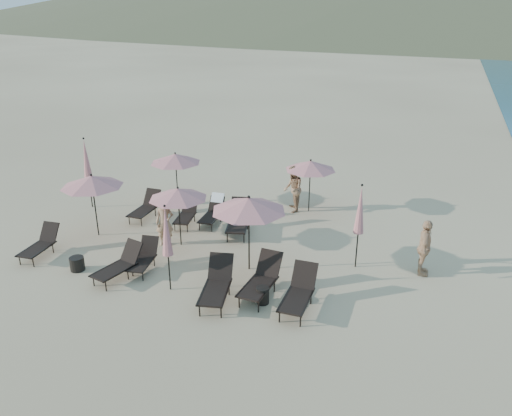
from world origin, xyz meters
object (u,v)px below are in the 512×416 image
at_px(lounger_1, 119,264).
at_px(umbrella_open_1, 178,194).
at_px(lounger_5, 299,292).
at_px(lounger_6, 145,207).
at_px(lounger_8, 213,211).
at_px(umbrella_open_2, 249,204).
at_px(lounger_0, 40,244).
at_px(lounger_2, 144,257).
at_px(umbrella_open_3, 175,158).
at_px(beachgoer_b, 293,189).
at_px(side_table_1, 263,295).
at_px(beachgoer_c, 424,248).
at_px(umbrella_closed_2, 86,159).
at_px(lounger_9, 239,219).
at_px(umbrella_open_0, 92,181).
at_px(umbrella_closed_1, 360,210).
at_px(side_table_0, 77,264).
at_px(lounger_3, 217,284).
at_px(lounger_4, 261,279).
at_px(beachgoer_a, 165,222).
at_px(umbrella_closed_0, 166,232).
at_px(lounger_7, 186,214).

height_order(lounger_1, umbrella_open_1, umbrella_open_1).
distance_m(lounger_5, lounger_6, 8.11).
distance_m(lounger_8, umbrella_open_2, 4.16).
distance_m(lounger_0, umbrella_open_2, 7.01).
bearing_deg(lounger_2, umbrella_open_3, 98.26).
bearing_deg(lounger_2, lounger_0, 176.31).
bearing_deg(beachgoer_b, umbrella_open_1, -53.96).
bearing_deg(side_table_1, beachgoer_c, 38.86).
bearing_deg(umbrella_closed_2, lounger_6, -4.11).
bearing_deg(umbrella_open_1, lounger_9, 48.41).
bearing_deg(lounger_1, umbrella_open_0, 150.25).
xyz_separation_m(umbrella_closed_1, beachgoer_c, (1.93, 0.26, -1.02)).
height_order(lounger_2, side_table_1, lounger_2).
xyz_separation_m(umbrella_open_2, side_table_0, (-4.89, -1.91, -1.92)).
height_order(lounger_3, lounger_4, lounger_3).
xyz_separation_m(lounger_5, beachgoer_a, (-5.26, 2.09, 0.34)).
bearing_deg(umbrella_open_0, umbrella_closed_1, 5.56).
height_order(lounger_8, umbrella_closed_0, umbrella_closed_0).
bearing_deg(lounger_4, lounger_8, 133.26).
bearing_deg(beachgoer_b, lounger_6, -84.13).
xyz_separation_m(lounger_4, umbrella_closed_2, (-8.62, 3.77, 1.50)).
bearing_deg(lounger_0, umbrella_open_1, 25.40).
bearing_deg(umbrella_open_3, umbrella_open_1, -59.71).
bearing_deg(side_table_0, beachgoer_a, 56.91).
distance_m(umbrella_open_0, umbrella_open_1, 3.13).
relative_size(side_table_0, side_table_1, 0.93).
relative_size(lounger_0, lounger_5, 0.91).
bearing_deg(umbrella_open_2, beachgoer_c, 17.25).
bearing_deg(beachgoer_c, umbrella_closed_1, 95.13).
bearing_deg(umbrella_closed_2, umbrella_open_1, -19.59).
height_order(umbrella_open_1, beachgoer_b, umbrella_open_1).
height_order(lounger_9, umbrella_closed_0, umbrella_closed_0).
distance_m(lounger_2, umbrella_open_3, 5.70).
relative_size(beachgoer_b, beachgoer_c, 1.05).
xyz_separation_m(lounger_8, side_table_0, (-2.35, -4.75, -0.25)).
xyz_separation_m(lounger_2, lounger_8, (0.47, 3.97, 0.07)).
relative_size(lounger_5, beachgoer_c, 1.01).
xyz_separation_m(lounger_1, lounger_4, (4.26, 0.59, 0.04)).
height_order(lounger_0, umbrella_closed_0, umbrella_closed_0).
xyz_separation_m(umbrella_closed_0, side_table_0, (-3.23, -0.01, -1.60)).
xyz_separation_m(lounger_7, umbrella_open_1, (0.64, -1.62, 1.45)).
height_order(lounger_6, lounger_8, lounger_8).
height_order(lounger_4, umbrella_open_1, umbrella_open_1).
xyz_separation_m(lounger_5, side_table_0, (-6.90, -0.42, -0.26)).
xyz_separation_m(lounger_4, umbrella_open_3, (-5.57, 5.32, 1.43)).
xyz_separation_m(umbrella_open_1, umbrella_open_3, (-1.95, 3.33, 0.07)).
relative_size(lounger_6, lounger_7, 1.05).
xyz_separation_m(lounger_0, beachgoer_b, (6.51, 6.48, 0.49)).
height_order(lounger_1, lounger_6, lounger_1).
distance_m(umbrella_open_0, beachgoer_b, 7.43).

